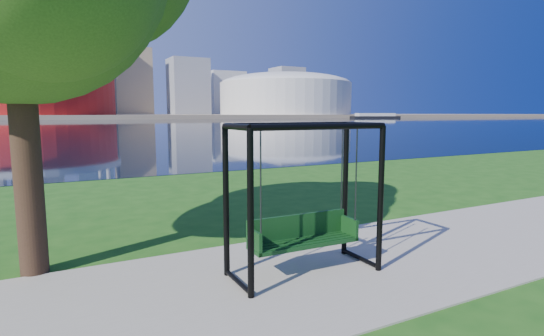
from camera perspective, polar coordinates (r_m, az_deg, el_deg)
ground at (r=7.51m, az=-1.77°, el=-13.63°), size 900.00×900.00×0.00m
path at (r=7.09m, az=0.08°, el=-14.81°), size 120.00×4.00×0.03m
river at (r=108.37m, az=-26.46°, el=5.17°), size 900.00×180.00×0.02m
far_bank at (r=312.31m, az=-27.59°, el=6.21°), size 900.00×228.00×2.00m
stadium at (r=241.67m, az=-30.00°, el=9.11°), size 83.00×83.00×32.00m
arena at (r=278.32m, az=1.82°, el=10.06°), size 84.00×84.00×26.56m
skyline at (r=327.37m, az=-28.75°, el=12.28°), size 392.00×66.00×96.50m
swing at (r=7.05m, az=4.26°, el=-4.62°), size 2.50×1.11×2.54m
barge at (r=252.65m, az=13.71°, el=6.82°), size 29.34×14.07×2.84m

